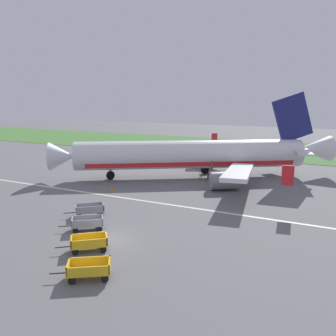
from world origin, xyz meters
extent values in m
plane|color=slate|center=(0.00, 0.00, 0.00)|extent=(220.00, 220.00, 0.00)
cube|color=#477A38|center=(0.00, 53.35, 0.03)|extent=(220.00, 28.00, 0.06)
cube|color=silver|center=(0.00, 10.26, 0.01)|extent=(120.00, 0.36, 0.01)
cylinder|color=silver|center=(-2.45, 22.36, 3.15)|extent=(27.44, 18.97, 3.70)
cube|color=red|center=(-2.45, 22.36, 2.13)|extent=(24.79, 17.23, 0.56)
cone|color=silver|center=(-16.47, 13.65, 3.15)|extent=(4.63, 4.77, 3.63)
cone|color=silver|center=(12.12, 31.40, 3.65)|extent=(5.68, 5.36, 3.52)
cube|color=silver|center=(5.46, 17.44, 2.48)|extent=(4.78, 13.25, 1.35)
cube|color=red|center=(11.12, 13.30, 3.43)|extent=(1.12, 0.39, 1.90)
cylinder|color=gray|center=(3.59, 18.11, 1.13)|extent=(3.83, 3.47, 2.10)
cube|color=silver|center=(-3.35, 31.63, 2.48)|extent=(12.03, 9.77, 1.35)
cube|color=red|center=(-4.55, 38.53, 3.43)|extent=(0.81, 1.01, 1.90)
cylinder|color=gray|center=(-3.57, 29.65, 1.13)|extent=(3.83, 3.47, 2.10)
cube|color=navy|center=(9.27, 29.64, 7.90)|extent=(5.27, 3.46, 6.88)
cube|color=silver|center=(11.13, 27.02, 3.75)|extent=(2.99, 5.48, 0.24)
cube|color=silver|center=(7.75, 32.46, 3.75)|extent=(5.13, 4.73, 0.24)
cylinder|color=#4C4C51|center=(-11.37, 16.82, 1.57)|extent=(0.20, 0.20, 2.04)
cylinder|color=black|center=(-11.37, 16.82, 0.55)|extent=(1.17, 0.96, 1.10)
cylinder|color=#4C4C51|center=(0.83, 21.81, 1.57)|extent=(0.20, 0.20, 2.04)
cylinder|color=black|center=(0.83, 21.81, 0.55)|extent=(1.17, 0.96, 1.10)
cylinder|color=#4C4C51|center=(-1.49, 25.54, 1.57)|extent=(0.20, 0.20, 2.04)
cylinder|color=black|center=(-1.49, 25.54, 0.55)|extent=(1.17, 0.96, 1.10)
cube|color=gold|center=(2.46, -4.98, 0.48)|extent=(2.86, 2.54, 0.08)
cube|color=gold|center=(2.82, -5.52, 0.80)|extent=(2.15, 1.45, 0.55)
cube|color=gold|center=(2.11, -4.43, 0.80)|extent=(2.15, 1.45, 0.55)
cube|color=gold|center=(1.45, -5.63, 0.80)|extent=(0.85, 1.23, 0.55)
cube|color=gold|center=(3.47, -4.32, 0.80)|extent=(0.85, 1.23, 0.55)
cylinder|color=#2D2D33|center=(0.95, -5.96, 0.44)|extent=(0.88, 0.61, 0.08)
cylinder|color=black|center=(1.98, -5.96, 0.22)|extent=(0.46, 0.37, 0.44)
cylinder|color=black|center=(1.37, -5.02, 0.22)|extent=(0.46, 0.37, 0.44)
cylinder|color=black|center=(3.55, -4.93, 0.22)|extent=(0.46, 0.37, 0.44)
cylinder|color=black|center=(2.94, -3.99, 0.22)|extent=(0.46, 0.37, 0.44)
cube|color=gold|center=(0.00, -1.88, 0.48)|extent=(2.82, 2.67, 0.08)
cube|color=gold|center=(0.41, -2.38, 0.80)|extent=(2.00, 1.66, 0.55)
cube|color=gold|center=(-0.41, -1.37, 0.80)|extent=(2.00, 1.66, 0.55)
cube|color=gold|center=(-0.93, -2.64, 0.80)|extent=(0.96, 1.15, 0.55)
cube|color=gold|center=(0.93, -1.12, 0.80)|extent=(0.96, 1.15, 0.55)
cylinder|color=#2D2D33|center=(-1.39, -3.01, 0.44)|extent=(0.83, 0.69, 0.08)
cylinder|color=black|center=(-0.37, -2.90, 0.22)|extent=(0.44, 0.40, 0.44)
cylinder|color=black|center=(-1.08, -2.04, 0.22)|extent=(0.44, 0.40, 0.44)
cylinder|color=black|center=(1.08, -1.72, 0.22)|extent=(0.44, 0.40, 0.44)
cylinder|color=black|center=(0.38, -0.85, 0.22)|extent=(0.44, 0.40, 0.44)
cube|color=gray|center=(-2.61, 1.21, 0.48)|extent=(2.84, 2.61, 0.08)
cube|color=gray|center=(-2.22, 0.69, 0.80)|extent=(2.07, 1.57, 0.55)
cube|color=gray|center=(-2.99, 1.73, 0.80)|extent=(2.07, 1.57, 0.55)
cube|color=gray|center=(-3.57, 0.50, 0.80)|extent=(0.91, 1.18, 0.55)
cube|color=gray|center=(-1.64, 1.93, 0.80)|extent=(0.91, 1.18, 0.55)
cylinder|color=#2D2D33|center=(-4.05, 0.14, 0.44)|extent=(0.85, 0.66, 0.08)
cylinder|color=black|center=(-3.03, 0.20, 0.22)|extent=(0.45, 0.39, 0.44)
cylinder|color=black|center=(-3.69, 1.10, 0.22)|extent=(0.45, 0.39, 0.44)
cylinder|color=black|center=(-1.52, 1.32, 0.22)|extent=(0.45, 0.39, 0.44)
cylinder|color=black|center=(-2.19, 2.22, 0.22)|extent=(0.45, 0.39, 0.44)
cube|color=gray|center=(-4.65, 4.06, 0.48)|extent=(2.80, 2.70, 0.08)
cube|color=gray|center=(-4.22, 3.57, 0.80)|extent=(1.94, 1.73, 0.55)
cube|color=gray|center=(-5.08, 4.55, 0.80)|extent=(1.94, 1.73, 0.55)
cube|color=gray|center=(-5.55, 3.26, 0.80)|extent=(1.00, 1.12, 0.55)
cube|color=gray|center=(-3.75, 4.85, 0.80)|extent=(1.00, 1.12, 0.55)
cylinder|color=#2D2D33|center=(-6.00, 2.87, 0.44)|extent=(0.80, 0.72, 0.08)
cylinder|color=black|center=(-4.98, 3.02, 0.22)|extent=(0.44, 0.41, 0.44)
cylinder|color=black|center=(-5.72, 3.86, 0.22)|extent=(0.44, 0.41, 0.44)
cylinder|color=black|center=(-3.57, 4.26, 0.22)|extent=(0.44, 0.41, 0.44)
cylinder|color=black|center=(-4.31, 5.10, 0.22)|extent=(0.44, 0.41, 0.44)
cone|color=orange|center=(-7.64, 11.78, 0.30)|extent=(0.45, 0.45, 0.59)
camera|label=1|loc=(15.11, -20.19, 10.61)|focal=37.60mm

